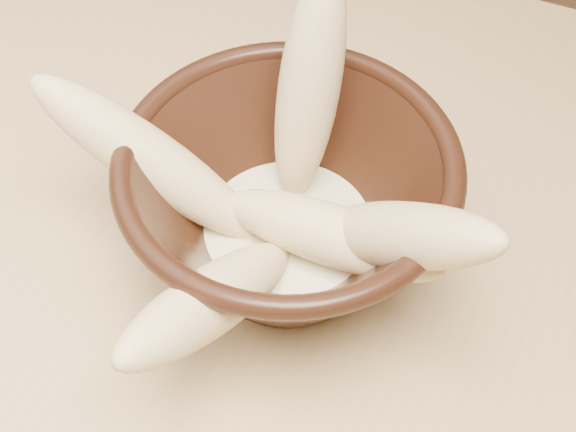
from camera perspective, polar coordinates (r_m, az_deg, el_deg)
name	(u,v)px	position (r m, az deg, el deg)	size (l,w,h in m)	color
table	(41,306)	(0.63, -17.14, -6.14)	(1.20, 0.80, 0.75)	tan
bowl	(288,207)	(0.48, 0.00, 0.67)	(0.20, 0.20, 0.11)	black
milk_puddle	(288,233)	(0.50, 0.00, -1.20)	(0.11, 0.11, 0.02)	beige
banana_upright	(309,88)	(0.47, 1.50, 9.09)	(0.04, 0.04, 0.15)	tan
banana_left	(150,160)	(0.48, -9.80, 3.93)	(0.04, 0.04, 0.16)	tan
banana_right	(398,235)	(0.44, 7.82, -1.34)	(0.04, 0.04, 0.15)	tan
banana_across	(331,234)	(0.47, 3.06, -1.31)	(0.04, 0.04, 0.14)	tan
banana_front	(211,300)	(0.43, -5.48, -5.99)	(0.04, 0.04, 0.15)	tan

